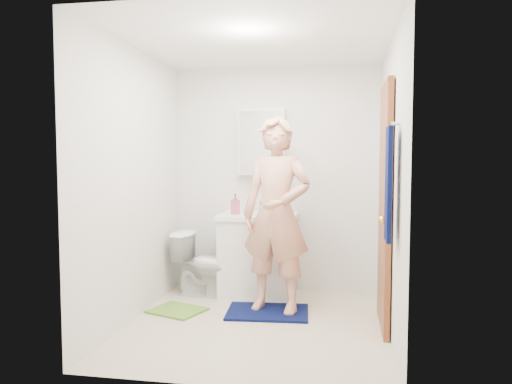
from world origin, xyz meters
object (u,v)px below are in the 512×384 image
at_px(soap_dispenser, 235,204).
at_px(toothbrush_cup, 284,208).
at_px(vanity_cabinet, 258,257).
at_px(towel, 388,184).
at_px(toilet, 206,264).
at_px(medicine_cabinet, 262,142).
at_px(man, 276,215).

xyz_separation_m(soap_dispenser, toothbrush_cup, (0.50, 0.13, -0.05)).
xyz_separation_m(vanity_cabinet, soap_dispenser, (-0.23, -0.03, 0.56)).
xyz_separation_m(towel, soap_dispenser, (-1.41, 1.45, -0.29)).
relative_size(towel, toilet, 1.21).
xyz_separation_m(toilet, soap_dispenser, (0.30, 0.08, 0.62)).
height_order(vanity_cabinet, toothbrush_cup, toothbrush_cup).
bearing_deg(vanity_cabinet, towel, -51.53).
bearing_deg(soap_dispenser, vanity_cabinet, 7.88).
bearing_deg(soap_dispenser, medicine_cabinet, 47.70).
height_order(toilet, soap_dispenser, soap_dispenser).
relative_size(towel, soap_dispenser, 3.78).
xyz_separation_m(vanity_cabinet, toilet, (-0.53, -0.12, -0.07)).
bearing_deg(medicine_cabinet, man, -71.08).
bearing_deg(toilet, towel, -121.84).
bearing_deg(towel, man, 134.48).
bearing_deg(toothbrush_cup, soap_dispenser, -165.59).
height_order(vanity_cabinet, soap_dispenser, soap_dispenser).
xyz_separation_m(towel, toilet, (-1.71, 1.37, -0.92)).
height_order(vanity_cabinet, medicine_cabinet, medicine_cabinet).
relative_size(vanity_cabinet, man, 0.45).
relative_size(medicine_cabinet, toothbrush_cup, 5.17).
xyz_separation_m(vanity_cabinet, towel, (1.18, -1.48, 0.85)).
bearing_deg(medicine_cabinet, soap_dispenser, -132.30).
relative_size(vanity_cabinet, towel, 1.00).
distance_m(toilet, toothbrush_cup, 1.00).
height_order(medicine_cabinet, towel, medicine_cabinet).
distance_m(soap_dispenser, man, 0.73).
bearing_deg(man, towel, -32.24).
bearing_deg(man, soap_dispenser, 147.07).
bearing_deg(towel, toilet, 141.36).
bearing_deg(man, vanity_cabinet, 128.99).
relative_size(medicine_cabinet, towel, 0.87).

